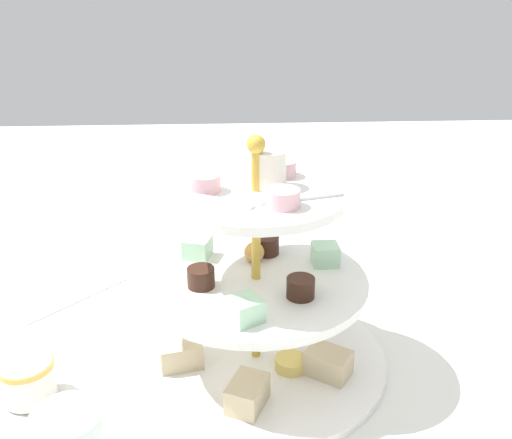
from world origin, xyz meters
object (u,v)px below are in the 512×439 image
Objects in this scene: teacup_with_saucer at (28,382)px; water_glass_tall_right at (265,232)px; tiered_serving_stand at (256,300)px; butter_knife_left at (488,344)px; butter_knife_right at (79,298)px.

water_glass_tall_right is at bearing 47.22° from teacup_with_saucer.
tiered_serving_stand is 3.40× the size of teacup_with_saucer.
butter_knife_left is (0.26, -0.22, -0.06)m from water_glass_tall_right.
teacup_with_saucer is at bearing 85.57° from butter_knife_left.
water_glass_tall_right is (0.03, 0.24, -0.02)m from tiered_serving_stand.
water_glass_tall_right is 0.35m from butter_knife_left.
teacup_with_saucer reaches higher than butter_knife_right.
tiered_serving_stand is at bearing -96.08° from water_glass_tall_right.
butter_knife_left is (0.29, 0.02, -0.08)m from tiered_serving_stand.
teacup_with_saucer is at bearing -167.34° from tiered_serving_stand.
water_glass_tall_right reaches higher than teacup_with_saucer.
butter_knife_right is at bearing 89.07° from teacup_with_saucer.
tiered_serving_stand reaches higher than water_glass_tall_right.
water_glass_tall_right is 0.40m from teacup_with_saucer.
water_glass_tall_right is 0.74× the size of butter_knife_left.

